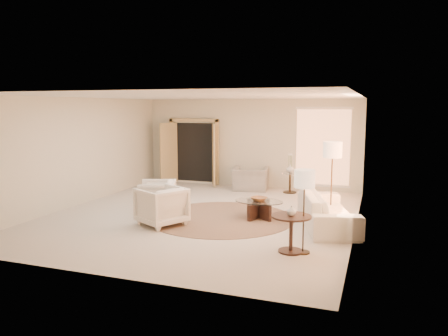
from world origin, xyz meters
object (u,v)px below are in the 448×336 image
(sofa, at_px, (327,209))
(side_vase, at_px, (290,169))
(coffee_table, at_px, (259,207))
(armchair_left, at_px, (157,195))
(end_table, at_px, (291,227))
(floor_lamp_near, at_px, (333,153))
(end_vase, at_px, (291,211))
(armchair_right, at_px, (161,204))
(floor_lamp_far, at_px, (305,182))
(side_table, at_px, (290,180))
(bowl, at_px, (259,199))
(accent_chair, at_px, (250,175))

(sofa, relative_size, side_vase, 10.16)
(coffee_table, bearing_deg, armchair_left, -173.31)
(end_table, height_order, floor_lamp_near, floor_lamp_near)
(sofa, relative_size, end_vase, 14.29)
(armchair_right, bearing_deg, floor_lamp_near, 147.36)
(armchair_left, bearing_deg, end_table, 41.76)
(floor_lamp_near, distance_m, floor_lamp_far, 2.72)
(sofa, height_order, armchair_right, armchair_right)
(armchair_left, height_order, floor_lamp_near, floor_lamp_near)
(end_table, bearing_deg, side_vase, 101.24)
(armchair_right, bearing_deg, side_table, -174.88)
(floor_lamp_far, bearing_deg, sofa, 84.33)
(armchair_right, height_order, floor_lamp_far, floor_lamp_far)
(coffee_table, height_order, bowl, bowl)
(sofa, height_order, end_table, sofa)
(side_vase, bearing_deg, end_table, -78.76)
(armchair_right, height_order, end_table, armchair_right)
(armchair_left, relative_size, floor_lamp_near, 0.49)
(sofa, distance_m, floor_lamp_far, 2.16)
(armchair_right, height_order, side_table, armchair_right)
(floor_lamp_near, height_order, side_vase, floor_lamp_near)
(floor_lamp_near, bearing_deg, side_table, 119.28)
(sofa, distance_m, armchair_right, 3.60)
(coffee_table, bearing_deg, sofa, -4.47)
(accent_chair, height_order, side_vase, accent_chair)
(sofa, height_order, accent_chair, accent_chair)
(coffee_table, distance_m, bowl, 0.20)
(floor_lamp_far, bearing_deg, armchair_left, 155.05)
(coffee_table, height_order, side_vase, side_vase)
(armchair_left, xyz_separation_m, floor_lamp_near, (4.03, 0.92, 1.08))
(armchair_left, relative_size, side_vase, 3.53)
(armchair_left, height_order, bowl, armchair_left)
(floor_lamp_near, height_order, end_vase, floor_lamp_near)
(end_table, bearing_deg, armchair_left, 153.45)
(bowl, height_order, side_vase, side_vase)
(armchair_right, bearing_deg, side_vase, -174.88)
(armchair_right, distance_m, accent_chair, 4.56)
(armchair_right, height_order, coffee_table, armchair_right)
(end_table, xyz_separation_m, end_vase, (0.00, -0.00, 0.29))
(floor_lamp_far, bearing_deg, armchair_right, 165.66)
(floor_lamp_far, relative_size, side_vase, 6.05)
(bowl, bearing_deg, floor_lamp_near, 22.02)
(sofa, distance_m, armchair_left, 4.04)
(sofa, relative_size, end_table, 3.53)
(floor_lamp_far, bearing_deg, bowl, 123.26)
(floor_lamp_near, bearing_deg, sofa, -90.00)
(bowl, height_order, end_vase, end_vase)
(accent_chair, xyz_separation_m, end_table, (2.30, -5.35, -0.01))
(coffee_table, xyz_separation_m, side_vase, (0.09, 3.25, 0.47))
(bowl, xyz_separation_m, side_vase, (0.09, 3.25, 0.28))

